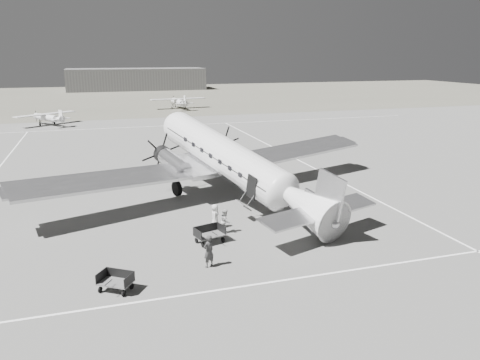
% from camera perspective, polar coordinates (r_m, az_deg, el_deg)
% --- Properties ---
extents(ground, '(260.00, 260.00, 0.00)m').
position_cam_1_polar(ground, '(36.43, -3.04, -2.44)').
color(ground, slate).
rests_on(ground, ground).
extents(taxi_line_near, '(60.00, 0.15, 0.01)m').
position_cam_1_polar(taxi_line_near, '(24.07, 5.42, -12.06)').
color(taxi_line_near, white).
rests_on(taxi_line_near, ground).
extents(taxi_line_right, '(0.15, 80.00, 0.01)m').
position_cam_1_polar(taxi_line_right, '(40.91, 13.47, -0.86)').
color(taxi_line_right, white).
rests_on(taxi_line_right, ground).
extents(taxi_line_horizon, '(90.00, 0.15, 0.01)m').
position_cam_1_polar(taxi_line_horizon, '(74.98, -10.67, 6.44)').
color(taxi_line_horizon, white).
rests_on(taxi_line_horizon, ground).
extents(grass_infield, '(260.00, 90.00, 0.01)m').
position_cam_1_polar(grass_infield, '(129.44, -13.66, 9.84)').
color(grass_infield, '#5E5B4F').
rests_on(grass_infield, ground).
extents(hangar_main, '(42.00, 14.00, 6.60)m').
position_cam_1_polar(hangar_main, '(154.47, -12.51, 11.92)').
color(hangar_main, '#5D5D5D').
rests_on(hangar_main, ground).
extents(dc3_airliner, '(36.66, 30.66, 5.97)m').
position_cam_1_polar(dc3_airliner, '(35.31, -0.96, 2.04)').
color(dc3_airliner, silver).
rests_on(dc3_airliner, ground).
extents(light_plane_left, '(12.99, 12.55, 2.10)m').
position_cam_1_polar(light_plane_left, '(80.79, -22.42, 6.93)').
color(light_plane_left, silver).
rests_on(light_plane_left, ground).
extents(light_plane_right, '(12.48, 10.56, 2.39)m').
position_cam_1_polar(light_plane_right, '(98.61, -7.48, 9.30)').
color(light_plane_right, silver).
rests_on(light_plane_right, ground).
extents(baggage_cart_near, '(2.08, 1.71, 1.02)m').
position_cam_1_polar(baggage_cart_near, '(28.23, -3.72, -6.68)').
color(baggage_cart_near, '#575757').
rests_on(baggage_cart_near, ground).
extents(baggage_cart_far, '(2.02, 1.89, 0.93)m').
position_cam_1_polar(baggage_cart_far, '(23.57, -14.93, -11.91)').
color(baggage_cart_far, '#575757').
rests_on(baggage_cart_far, ground).
extents(ground_crew, '(0.77, 0.66, 1.79)m').
position_cam_1_polar(ground_crew, '(25.06, -3.84, -8.64)').
color(ground_crew, '#313131').
rests_on(ground_crew, ground).
extents(ramp_agent, '(0.85, 0.93, 1.56)m').
position_cam_1_polar(ramp_agent, '(29.60, -1.79, -5.03)').
color(ramp_agent, '#A9A9A7').
rests_on(ramp_agent, ground).
extents(passenger, '(0.75, 0.92, 1.63)m').
position_cam_1_polar(passenger, '(30.38, -3.05, -4.45)').
color(passenger, silver).
rests_on(passenger, ground).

